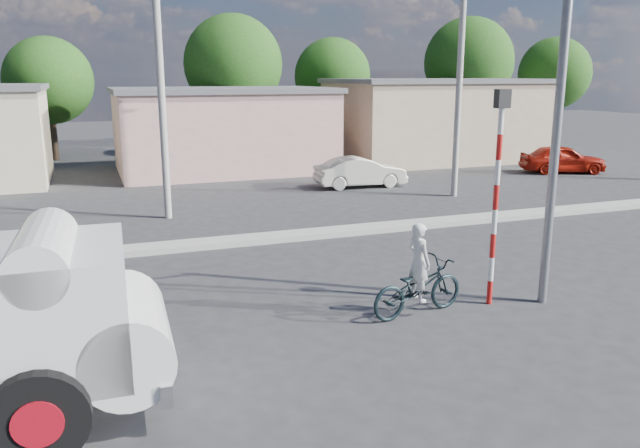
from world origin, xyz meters
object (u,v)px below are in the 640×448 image
object	(u,v)px
car_cream	(360,172)
traffic_pole	(497,180)
streetlight	(556,57)
car_red	(563,159)
cyclist	(418,277)
bicycle	(418,287)

from	to	relation	value
car_cream	traffic_pole	distance (m)	14.19
streetlight	car_red	bearing A→B (deg)	47.27
car_red	streetlight	xyz separation A→B (m)	(-13.09, -14.17, 4.29)
cyclist	streetlight	size ratio (longest dim) A/B	0.17
cyclist	streetlight	world-z (taller)	streetlight
bicycle	streetlight	world-z (taller)	streetlight
car_red	traffic_pole	xyz separation A→B (m)	(-14.03, -13.87, 1.92)
bicycle	traffic_pole	distance (m)	2.65
cyclist	car_red	distance (m)	20.95
cyclist	traffic_pole	xyz separation A→B (m)	(1.69, -0.01, 1.81)
cyclist	car_cream	size ratio (longest dim) A/B	0.41
car_red	streetlight	bearing A→B (deg)	157.96
car_red	traffic_pole	bearing A→B (deg)	155.37
bicycle	car_red	xyz separation A→B (m)	(15.72, 13.86, 0.12)
bicycle	traffic_pole	size ratio (longest dim) A/B	0.49
car_cream	bicycle	bearing A→B (deg)	163.18
cyclist	car_red	xyz separation A→B (m)	(15.72, 13.86, -0.11)
bicycle	car_cream	bearing A→B (deg)	-29.67
traffic_pole	car_cream	bearing A→B (deg)	76.81
car_red	bicycle	bearing A→B (deg)	152.10
bicycle	car_cream	world-z (taller)	car_cream
car_cream	streetlight	bearing A→B (deg)	173.68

